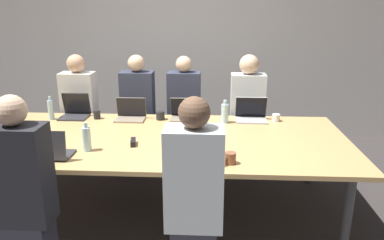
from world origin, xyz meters
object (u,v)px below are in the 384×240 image
at_px(person_far_left, 80,113).
at_px(bottle_far_right, 225,113).
at_px(laptop_far_left, 75,110).
at_px(person_far_right, 247,114).
at_px(bottle_far_left, 51,110).
at_px(stapler, 133,142).
at_px(cup_far_right, 276,118).
at_px(laptop_far_right, 251,114).
at_px(person_far_center, 184,113).
at_px(person_near_left, 23,193).
at_px(cup_far_left, 97,114).
at_px(cup_far_center, 160,115).
at_px(laptop_near_midright, 194,156).
at_px(laptop_far_center, 186,113).
at_px(person_far_midleft, 138,112).
at_px(bottle_near_left, 87,139).
at_px(person_near_midright, 194,197).
at_px(laptop_far_midleft, 131,113).
at_px(cup_near_midright, 231,158).
at_px(laptop_near_left, 50,150).

height_order(person_far_left, bottle_far_right, person_far_left).
height_order(laptop_far_left, person_far_right, person_far_right).
bearing_deg(bottle_far_left, stapler, -34.50).
bearing_deg(cup_far_right, person_far_left, 170.84).
xyz_separation_m(laptop_far_right, person_far_center, (-0.78, 0.46, -0.14)).
height_order(person_near_left, person_far_center, person_near_left).
relative_size(laptop_far_left, person_far_right, 0.22).
xyz_separation_m(cup_far_left, person_far_right, (1.71, 0.40, -0.09)).
distance_m(cup_far_center, laptop_near_midright, 1.30).
bearing_deg(laptop_far_right, laptop_far_center, 179.58).
bearing_deg(stapler, laptop_far_right, 26.39).
xyz_separation_m(person_far_left, bottle_far_left, (-0.16, -0.45, 0.16)).
xyz_separation_m(person_near_left, person_far_center, (0.98, 2.16, -0.01)).
bearing_deg(person_far_midleft, bottle_near_left, -96.28).
xyz_separation_m(laptop_far_left, laptop_far_center, (1.26, -0.01, -0.01)).
xyz_separation_m(cup_far_center, person_near_midright, (0.46, -1.65, -0.10)).
xyz_separation_m(person_near_left, cup_far_right, (2.02, 1.67, 0.09)).
bearing_deg(laptop_far_midleft, cup_near_midright, -47.91).
distance_m(cup_far_right, laptop_near_midright, 1.49).
bearing_deg(person_near_midright, cup_far_right, -116.12).
bearing_deg(laptop_far_right, person_near_left, -135.95).
bearing_deg(person_far_right, stapler, -133.59).
height_order(person_near_midright, stapler, person_near_midright).
distance_m(bottle_far_right, person_near_midright, 1.60).
bearing_deg(bottle_far_right, laptop_near_left, -143.73).
bearing_deg(cup_far_center, cup_far_left, -179.42).
distance_m(bottle_far_left, stapler, 1.30).
xyz_separation_m(laptop_far_left, cup_far_center, (0.98, -0.05, -0.03)).
bearing_deg(laptop_far_right, person_near_midright, -107.91).
xyz_separation_m(laptop_near_left, person_near_midright, (1.22, -0.49, -0.13)).
bearing_deg(person_far_midleft, cup_far_right, -16.32).
xyz_separation_m(cup_far_right, person_far_center, (-1.05, 0.48, -0.10)).
xyz_separation_m(bottle_near_left, stapler, (0.37, 0.17, -0.09)).
distance_m(bottle_far_left, cup_far_center, 1.22).
bearing_deg(laptop_far_center, cup_near_midright, -69.81).
distance_m(bottle_far_right, cup_far_center, 0.72).
bearing_deg(laptop_far_left, person_far_midleft, 34.49).
bearing_deg(cup_far_left, person_near_midright, -54.47).
relative_size(person_far_right, laptop_far_midleft, 4.30).
height_order(laptop_far_right, cup_near_midright, laptop_far_right).
relative_size(person_far_left, cup_near_midright, 14.67).
relative_size(person_far_right, laptop_near_midright, 3.96).
relative_size(cup_far_right, cup_near_midright, 0.90).
bearing_deg(cup_far_left, bottle_near_left, -77.86).
relative_size(person_far_left, person_far_center, 1.02).
relative_size(laptop_near_left, bottle_near_left, 1.26).
bearing_deg(person_near_midright, person_far_right, -104.66).
height_order(person_far_left, person_far_center, person_far_left).
height_order(laptop_far_center, person_far_center, person_far_center).
bearing_deg(person_near_midright, bottle_near_left, -35.27).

